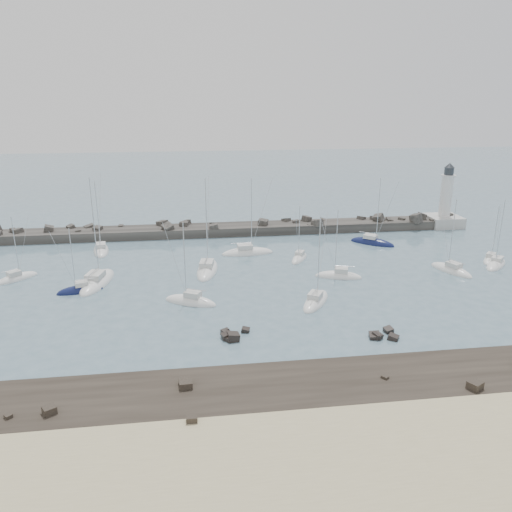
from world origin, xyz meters
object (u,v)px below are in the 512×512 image
at_px(sailboat_13, 97,283).
at_px(sailboat_1, 101,251).
at_px(sailboat_7, 316,302).
at_px(sailboat_4, 247,253).
at_px(sailboat_6, 299,259).
at_px(sailboat_0, 17,279).
at_px(sailboat_2, 80,291).
at_px(sailboat_8, 372,243).
at_px(sailboat_9, 339,277).
at_px(sailboat_11, 496,265).
at_px(sailboat_3, 207,270).
at_px(lighthouse, 444,212).
at_px(sailboat_10, 451,271).
at_px(sailboat_12, 491,260).
at_px(sailboat_5, 191,302).

bearing_deg(sailboat_13, sailboat_1, 96.85).
distance_m(sailboat_1, sailboat_7, 44.31).
bearing_deg(sailboat_4, sailboat_6, -26.33).
height_order(sailboat_0, sailboat_2, sailboat_0).
distance_m(sailboat_8, sailboat_9, 21.19).
bearing_deg(sailboat_4, sailboat_9, -47.56).
bearing_deg(sailboat_13, sailboat_2, -122.36).
relative_size(sailboat_1, sailboat_4, 0.93).
bearing_deg(sailboat_11, sailboat_2, -177.73).
bearing_deg(sailboat_8, sailboat_13, -163.17).
bearing_deg(sailboat_7, sailboat_9, 56.92).
bearing_deg(sailboat_2, sailboat_9, 1.07).
bearing_deg(sailboat_3, sailboat_0, 179.86).
distance_m(lighthouse, sailboat_9, 43.48).
relative_size(sailboat_4, sailboat_11, 1.21).
xyz_separation_m(sailboat_10, sailboat_13, (-57.04, 2.21, 0.01)).
distance_m(sailboat_4, sailboat_6, 9.77).
xyz_separation_m(sailboat_2, sailboat_6, (35.53, 10.63, -0.01)).
distance_m(sailboat_4, sailboat_10, 35.18).
xyz_separation_m(sailboat_2, sailboat_3, (19.08, 6.54, 0.01)).
distance_m(sailboat_1, sailboat_3, 23.45).
bearing_deg(sailboat_12, sailboat_2, -175.58).
height_order(lighthouse, sailboat_8, lighthouse).
distance_m(sailboat_0, sailboat_11, 79.14).
height_order(sailboat_3, sailboat_13, sailboat_13).
bearing_deg(sailboat_6, sailboat_1, 165.11).
bearing_deg(sailboat_3, lighthouse, 23.30).
relative_size(sailboat_6, sailboat_9, 0.89).
relative_size(sailboat_0, sailboat_6, 1.03).
bearing_deg(sailboat_12, sailboat_6, 170.90).
height_order(lighthouse, sailboat_12, lighthouse).
bearing_deg(lighthouse, sailboat_7, -135.38).
bearing_deg(sailboat_2, sailboat_12, 4.42).
relative_size(sailboat_1, sailboat_8, 1.00).
xyz_separation_m(sailboat_2, sailboat_5, (16.21, -6.43, 0.01)).
distance_m(lighthouse, sailboat_11, 27.24).
bearing_deg(sailboat_0, sailboat_13, -15.13).
relative_size(lighthouse, sailboat_9, 1.22).
height_order(sailboat_0, sailboat_6, sailboat_0).
bearing_deg(sailboat_10, lighthouse, 65.07).
relative_size(sailboat_10, sailboat_13, 0.74).
distance_m(lighthouse, sailboat_1, 73.01).
height_order(sailboat_9, sailboat_12, sailboat_9).
bearing_deg(sailboat_12, lighthouse, 81.65).
height_order(sailboat_0, sailboat_12, sailboat_0).
height_order(sailboat_4, sailboat_8, sailboat_4).
bearing_deg(lighthouse, sailboat_8, -151.20).
bearing_deg(sailboat_5, sailboat_1, 121.52).
bearing_deg(sailboat_13, sailboat_5, -33.88).
relative_size(lighthouse, sailboat_6, 1.38).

